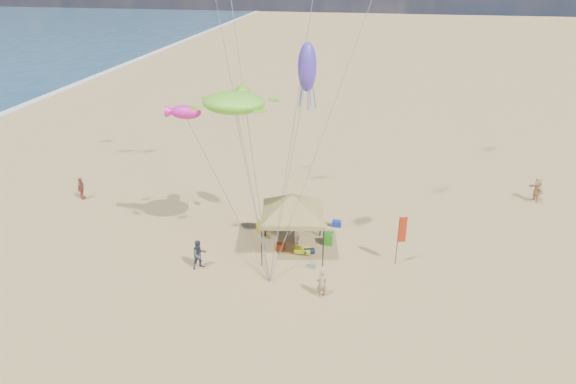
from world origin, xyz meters
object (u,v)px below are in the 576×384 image
feather_flag (401,233)px  person_far_c (537,190)px  canopy_tent (293,196)px  chair_yellow (261,226)px  person_far_a (81,188)px  cooler_red (280,247)px  person_near_a (321,283)px  person_near_c (297,231)px  beach_cart (303,250)px  chair_green (328,239)px  cooler_blue (337,224)px  person_near_b (199,255)px

feather_flag → person_far_c: feather_flag is taller
canopy_tent → chair_yellow: size_ratio=9.32×
canopy_tent → person_far_a: bearing=165.4°
cooler_red → person_near_a: (2.86, -3.92, 0.57)m
feather_flag → person_near_c: size_ratio=1.86×
beach_cart → chair_green: bearing=44.8°
chair_green → chair_yellow: size_ratio=1.00×
chair_yellow → person_far_c: 18.97m
feather_flag → cooler_blue: feather_flag is taller
beach_cart → person_near_b: 5.76m
cooler_blue → person_far_c: person_far_c is taller
chair_yellow → cooler_blue: bearing=18.6°
feather_flag → chair_green: size_ratio=4.19×
chair_green → feather_flag: bearing=-20.2°
canopy_tent → chair_green: canopy_tent is taller
cooler_red → chair_yellow: chair_yellow is taller
chair_green → person_far_c: (13.25, 8.27, 0.48)m
cooler_blue → person_far_a: person_far_a is taller
canopy_tent → person_far_c: size_ratio=3.94×
canopy_tent → person_near_a: canopy_tent is taller
feather_flag → person_far_c: bearing=46.4°
chair_green → person_near_b: size_ratio=0.42×
chair_green → person_near_c: 1.84m
cooler_blue → person_near_c: 3.27m
person_near_b → person_far_a: 12.77m
beach_cart → cooler_red: bearing=174.1°
feather_flag → person_far_a: size_ratio=1.88×
person_far_a → chair_green: bearing=-107.5°
cooler_red → person_near_b: size_ratio=0.32×
chair_green → person_near_b: (-6.43, -3.76, 0.48)m
cooler_red → chair_green: chair_green is taller
person_far_a → person_near_b: bearing=-129.5°
person_near_c → person_far_c: person_far_c is taller
chair_yellow → person_near_b: bearing=-117.1°
chair_green → beach_cart: (-1.28, -1.27, -0.15)m
person_near_b → canopy_tent: bearing=-13.5°
cooler_red → person_near_c: 1.37m
canopy_tent → cooler_red: 3.29m
beach_cart → person_far_c: person_far_c is taller
chair_yellow → person_far_c: size_ratio=0.42×
cooler_red → person_near_a: person_near_a is taller
chair_green → chair_yellow: 4.21m
cooler_red → person_near_b: (-3.81, -2.63, 0.64)m
person_near_a → person_far_a: 19.27m
feather_flag → person_near_a: bearing=-136.3°
cooler_blue → person_far_a: bearing=177.5°
canopy_tent → cooler_blue: bearing=56.0°
person_near_c → person_far_c: (15.02, 8.52, 0.04)m
cooler_blue → person_far_c: 14.32m
canopy_tent → cooler_blue: (2.19, 3.25, -3.21)m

